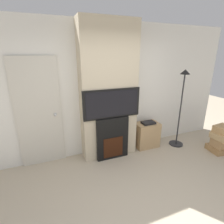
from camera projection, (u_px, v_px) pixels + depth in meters
ground_plane at (158, 222)px, 2.28m from camera, size 14.00×14.00×0.00m
wall_back at (105, 91)px, 3.64m from camera, size 6.00×0.06×2.70m
chimney_breast at (109, 93)px, 3.46m from camera, size 1.12×0.36×2.70m
fireplace at (112, 138)px, 3.58m from camera, size 0.67×0.15×0.90m
television at (112, 104)px, 3.35m from camera, size 1.15×0.07×0.57m
floor_lamp at (181, 103)px, 3.91m from camera, size 0.32×0.32×1.78m
box_stack at (222, 140)px, 3.85m from camera, size 0.48×0.45×0.60m
media_stand at (147, 134)px, 4.08m from camera, size 0.54×0.36×0.63m
entry_door at (39, 114)px, 3.24m from camera, size 0.81×0.09×2.06m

